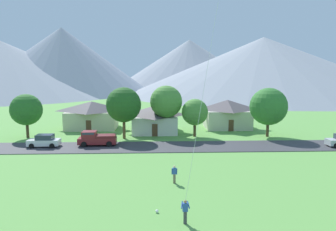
{
  "coord_description": "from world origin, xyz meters",
  "views": [
    {
      "loc": [
        -0.22,
        -13.51,
        10.28
      ],
      "look_at": [
        0.78,
        11.47,
        6.8
      ],
      "focal_mm": 33.89,
      "sensor_mm": 36.0,
      "label": 1
    }
  ],
  "objects": [
    {
      "name": "mountain_west_ridge",
      "position": [
        -43.74,
        139.29,
        15.3
      ],
      "size": [
        83.85,
        83.85,
        30.61
      ],
      "primitive_type": "cone",
      "color": "gray",
      "rests_on": "ground"
    },
    {
      "name": "tree_near_left",
      "position": [
        17.54,
        35.25,
        4.82
      ],
      "size": [
        5.86,
        5.86,
        7.76
      ],
      "color": "#4C3823",
      "rests_on": "ground"
    },
    {
      "name": "mountain_far_east_ridge",
      "position": [
        -67.27,
        129.11,
        11.75
      ],
      "size": [
        105.95,
        105.95,
        23.5
      ],
      "primitive_type": "cone",
      "color": "#8E939E",
      "rests_on": "ground"
    },
    {
      "name": "tree_center",
      "position": [
        6.01,
        35.86,
        3.9
      ],
      "size": [
        4.18,
        4.18,
        6.01
      ],
      "color": "#4C3823",
      "rests_on": "ground"
    },
    {
      "name": "mountain_east_ridge",
      "position": [
        20.04,
        176.67,
        14.45
      ],
      "size": [
        91.06,
        91.06,
        28.9
      ],
      "primitive_type": "cone",
      "color": "#8E939E",
      "rests_on": "ground"
    },
    {
      "name": "watcher_person",
      "position": [
        1.5,
        14.69,
        0.88
      ],
      "size": [
        0.56,
        0.24,
        1.68
      ],
      "color": "#70604C",
      "rests_on": "ground"
    },
    {
      "name": "house_leftmost",
      "position": [
        12.85,
        43.12,
        2.68
      ],
      "size": [
        8.48,
        6.73,
        5.18
      ],
      "color": "beige",
      "rests_on": "ground"
    },
    {
      "name": "parked_car_white_mid_west",
      "position": [
        -15.44,
        29.5,
        0.87
      ],
      "size": [
        4.2,
        2.08,
        1.68
      ],
      "color": "white",
      "rests_on": "road_strip"
    },
    {
      "name": "house_right_center",
      "position": [
        -0.34,
        39.93,
        2.34
      ],
      "size": [
        7.93,
        8.18,
        4.52
      ],
      "color": "silver",
      "rests_on": "ground"
    },
    {
      "name": "soccer_ball",
      "position": [
        -0.15,
        8.53,
        0.12
      ],
      "size": [
        0.24,
        0.24,
        0.24
      ],
      "primitive_type": "sphere",
      "color": "white",
      "rests_on": "ground"
    },
    {
      "name": "tree_right_of_center",
      "position": [
        -5.06,
        34.73,
        5.23
      ],
      "size": [
        5.36,
        5.36,
        7.93
      ],
      "color": "brown",
      "rests_on": "ground"
    },
    {
      "name": "pickup_truck_maroon_west_side",
      "position": [
        -8.44,
        30.02,
        1.06
      ],
      "size": [
        5.26,
        2.44,
        1.99
      ],
      "color": "maroon",
      "rests_on": "road_strip"
    },
    {
      "name": "tree_left_of_center",
      "position": [
        -20.2,
        35.97,
        4.4
      ],
      "size": [
        4.85,
        4.85,
        6.84
      ],
      "color": "#4C3823",
      "rests_on": "ground"
    },
    {
      "name": "road_strip",
      "position": [
        0.0,
        28.88,
        0.04
      ],
      "size": [
        160.0,
        6.47,
        0.08
      ],
      "primitive_type": "cube",
      "color": "#38383D",
      "rests_on": "ground"
    },
    {
      "name": "mountain_central_ridge",
      "position": [
        47.61,
        127.07,
        12.63
      ],
      "size": [
        122.08,
        122.08,
        25.26
      ],
      "primitive_type": "cone",
      "color": "#8E939E",
      "rests_on": "ground"
    },
    {
      "name": "tree_near_right",
      "position": [
        1.5,
        36.83,
        5.48
      ],
      "size": [
        5.15,
        5.15,
        8.07
      ],
      "color": "brown",
      "rests_on": "ground"
    },
    {
      "name": "house_left_center",
      "position": [
        -11.69,
        43.73,
        2.56
      ],
      "size": [
        9.48,
        6.99,
        4.95
      ],
      "color": "beige",
      "rests_on": "ground"
    }
  ]
}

